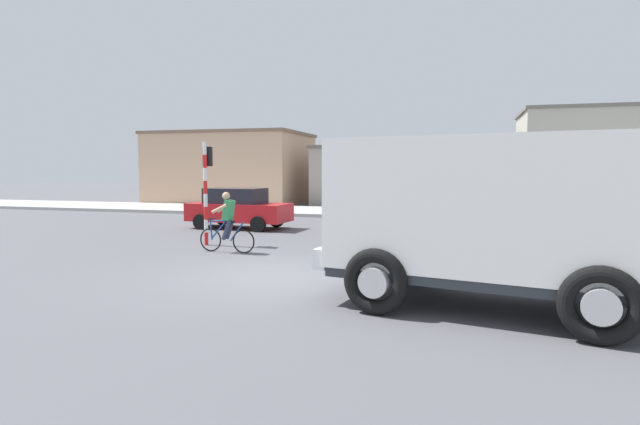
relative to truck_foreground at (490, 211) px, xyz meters
name	(u,v)px	position (x,y,z in m)	size (l,w,h in m)	color
ground_plane	(268,274)	(-4.68, 1.59, -1.67)	(120.00, 120.00, 0.00)	#56565B
sidewalk_far	(378,213)	(-4.68, 17.08, -1.59)	(80.00, 5.00, 0.16)	#ADADA8
truck_foreground	(490,211)	(0.00, 0.00, 0.00)	(5.79, 3.57, 2.90)	white
cyclist	(227,222)	(-6.87, 4.03, -0.80)	(1.73, 0.50, 1.72)	black
traffic_light_pole	(206,179)	(-8.11, 5.20, 0.40)	(0.24, 0.43, 3.20)	red
car_red_near	(527,208)	(2.03, 12.59, -0.85)	(4.15, 2.18, 1.60)	#1E2328
car_white_mid	(391,207)	(-3.21, 11.38, -0.85)	(4.29, 2.60, 1.60)	#B7B7BC
car_far_side	(238,208)	(-9.02, 9.46, -0.85)	(4.09, 2.06, 1.60)	red
building_corner_left	(232,168)	(-15.78, 23.19, 0.72)	(10.07, 7.28, 4.78)	tan
building_mid_block	(399,176)	(-4.49, 24.56, 0.22)	(10.18, 8.08, 3.77)	#9E9389
building_corner_right	(623,159)	(8.53, 24.52, 1.25)	(11.48, 6.47, 5.83)	#B2AD9E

